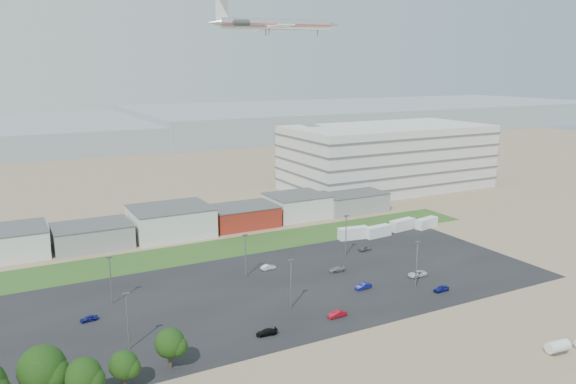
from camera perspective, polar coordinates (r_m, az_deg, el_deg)
ground at (r=107.35m, az=2.58°, el=-13.62°), size 700.00×700.00×0.00m
parking_lot at (r=125.53m, az=-0.12°, el=-9.61°), size 120.00×50.00×0.01m
grass_strip at (r=151.16m, az=-7.51°, el=-5.83°), size 160.00×16.00×0.02m
hills_backdrop at (r=410.02m, az=-15.28°, el=6.05°), size 700.00×200.00×9.00m
building_row at (r=163.07m, az=-15.52°, el=-3.36°), size 170.00×20.00×8.00m
parking_garage at (r=228.57m, az=10.03°, el=3.54°), size 80.00×40.00×25.00m
storage_tank_nw at (r=108.43m, az=25.71°, el=-13.94°), size 4.20×2.42×2.40m
box_trailer_a at (r=159.90m, az=6.66°, el=-4.17°), size 9.08×3.94×3.29m
box_trailer_b at (r=162.83m, az=9.11°, el=-3.97°), size 8.47×3.30×3.10m
box_trailer_c at (r=170.84m, az=11.53°, el=-3.27°), size 8.78×3.85×3.18m
box_trailer_d at (r=174.71m, az=13.90°, el=-3.07°), size 8.32×4.14×2.99m
tree_left at (r=89.58m, az=-23.67°, el=-16.52°), size 7.09×7.09×10.64m
tree_mid at (r=88.32m, az=-20.05°, el=-17.47°), size 5.60×5.60×8.40m
tree_right at (r=91.06m, az=-16.34°, el=-16.77°), size 4.62×4.62×6.94m
tree_near at (r=94.59m, az=-11.91°, el=-15.08°), size 5.15×5.15×7.72m
lightpole_front_l at (r=101.54m, az=-15.97°, el=-12.52°), size 1.20×0.50×10.23m
lightpole_front_m at (r=113.30m, az=0.29°, el=-9.33°), size 1.20×0.50×10.22m
lightpole_front_r at (r=126.52m, az=12.93°, el=-7.21°), size 1.24×0.52×10.54m
lightpole_back_l at (r=120.85m, az=-17.56°, el=-8.55°), size 1.18×0.49×10.07m
lightpole_back_m at (r=129.92m, az=-4.34°, el=-6.49°), size 1.19×0.50×10.12m
lightpole_back_r at (r=144.69m, az=5.90°, el=-4.42°), size 1.25×0.52×10.64m
airliner at (r=202.62m, az=-1.19°, el=16.69°), size 52.83×40.83×14.05m
parked_car_0 at (r=134.55m, az=12.99°, el=-8.10°), size 4.76×2.38×1.29m
parked_car_1 at (r=125.29m, az=7.65°, el=-9.45°), size 4.08×1.79×1.31m
parked_car_2 at (r=127.32m, az=15.30°, el=-9.45°), size 3.74×1.61×1.26m
parked_car_3 at (r=104.48m, az=-2.20°, el=-14.04°), size 4.04×2.03×1.13m
parked_car_5 at (r=115.98m, az=-19.57°, el=-12.00°), size 3.37×1.59×1.11m
parked_car_8 at (r=150.42m, az=7.83°, el=-5.69°), size 3.81×1.94×1.24m
parked_car_11 at (r=135.70m, az=-2.02°, el=-7.62°), size 3.74×1.59×1.20m
parked_car_12 at (r=134.64m, az=4.97°, el=-7.85°), size 3.90×1.82×1.10m
parked_car_13 at (r=111.56m, az=5.00°, el=-12.24°), size 3.93×1.47×1.28m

